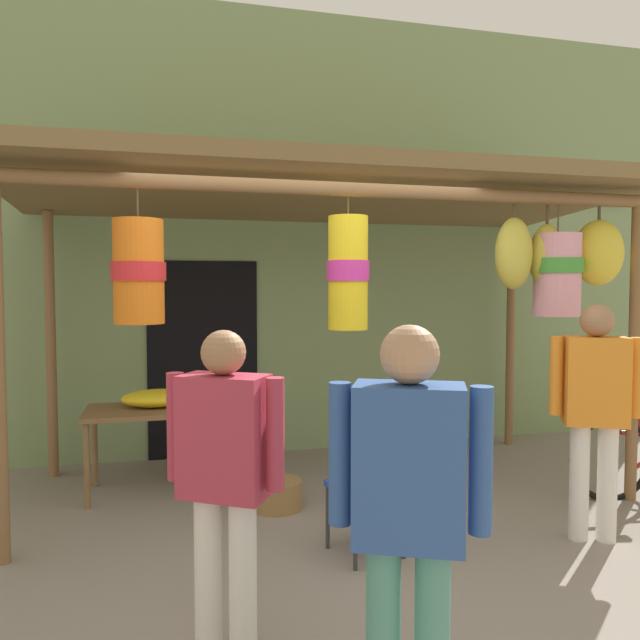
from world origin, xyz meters
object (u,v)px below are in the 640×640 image
shopper_by_bananas (408,504)px  customer_foreground (595,402)px  display_table (166,416)px  flower_heap_on_table (158,398)px  folding_chair (375,476)px  wicker_basket_by_table (277,494)px  vendor_in_orange (224,467)px

shopper_by_bananas → customer_foreground: bearing=36.8°
display_table → shopper_by_bananas: 3.36m
flower_heap_on_table → folding_chair: 2.14m
display_table → customer_foreground: size_ratio=0.81×
wicker_basket_by_table → customer_foreground: 2.44m
folding_chair → customer_foreground: size_ratio=0.52×
flower_heap_on_table → folding_chair: size_ratio=0.70×
flower_heap_on_table → wicker_basket_by_table: 1.32m
customer_foreground → shopper_by_bananas: customer_foreground is taller
shopper_by_bananas → folding_chair: bearing=74.5°
wicker_basket_by_table → shopper_by_bananas: shopper_by_bananas is taller
folding_chair → vendor_in_orange: (-1.06, -0.90, 0.40)m
vendor_in_orange → shopper_by_bananas: bearing=-52.2°
flower_heap_on_table → vendor_in_orange: (0.32, -2.52, 0.11)m
wicker_basket_by_table → vendor_in_orange: bearing=-107.5°
shopper_by_bananas → wicker_basket_by_table: bearing=90.5°
wicker_basket_by_table → shopper_by_bananas: (0.02, -2.60, 0.83)m
folding_chair → display_table: bearing=130.2°
customer_foreground → shopper_by_bananas: (-1.97, -1.47, -0.01)m
shopper_by_bananas → display_table: bearing=104.8°
folding_chair → wicker_basket_by_table: (-0.49, 0.92, -0.39)m
vendor_in_orange → customer_foreground: bearing=15.3°
wicker_basket_by_table → customer_foreground: (1.99, -1.12, 0.84)m
flower_heap_on_table → vendor_in_orange: 2.54m
flower_heap_on_table → shopper_by_bananas: shopper_by_bananas is taller
vendor_in_orange → customer_foreground: size_ratio=0.95×
vendor_in_orange → shopper_by_bananas: shopper_by_bananas is taller
vendor_in_orange → display_table: bearing=96.0°
flower_heap_on_table → shopper_by_bananas: bearing=-74.4°
wicker_basket_by_table → vendor_in_orange: (-0.58, -1.82, 0.79)m
vendor_in_orange → shopper_by_bananas: (0.60, -0.77, 0.04)m
display_table → wicker_basket_by_table: bearing=-37.6°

